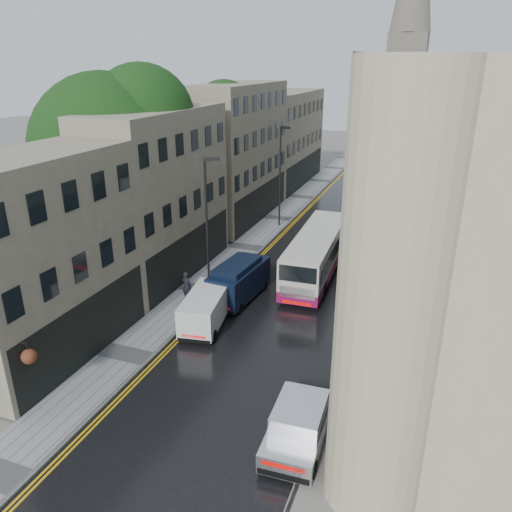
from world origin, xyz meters
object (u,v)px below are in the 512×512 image
Objects in this scene: tree_near at (110,174)px; silver_hatchback at (264,446)px; white_van at (181,321)px; navy_van at (212,288)px; pedestrian at (187,286)px; lamp_post_far at (280,178)px; cream_bus at (289,269)px; lamp_post_near at (207,227)px; white_lorry at (358,221)px; tree_far at (202,153)px.

tree_near is 3.04× the size of silver_hatchback.
navy_van is (-0.01, 3.87, 0.28)m from white_van.
white_van is at bearing 123.60° from pedestrian.
white_van is 20.56m from lamp_post_far.
lamp_post_near is at bearing -160.97° from cream_bus.
silver_hatchback is 13.00m from navy_van.
tree_far is at bearing 167.15° from white_lorry.
white_van is 4.47m from pedestrian.
lamp_post_near reaches higher than silver_hatchback.
cream_bus is 6.03× the size of pedestrian.
cream_bus is at bearing -136.86° from pedestrian.
lamp_post_near is (-4.75, -1.86, 2.83)m from cream_bus.
tree_far reaches higher than white_van.
white_lorry is at bearing 1.59° from lamp_post_far.
white_van is 3.88m from navy_van.
lamp_post_near is (7.03, -13.76, -1.87)m from tree_far.
cream_bus is at bearing 101.31° from silver_hatchback.
pedestrian is at bearing 178.04° from navy_van.
navy_van is at bearing -177.18° from pedestrian.
cream_bus is 5.83m from lamp_post_near.
tree_near is at bearing 167.02° from navy_van.
lamp_post_near is (7.33, -0.76, -2.58)m from tree_near.
tree_near is 9.24m from pedestrian.
lamp_post_far is at bearing 155.84° from white_lorry.
lamp_post_near is (-1.14, 1.95, 3.06)m from navy_van.
pedestrian reaches higher than silver_hatchback.
white_van is at bearing -67.32° from tree_far.
lamp_post_far reaches higher than navy_van.
pedestrian is at bearing -72.79° from lamp_post_far.
tree_near reaches higher than white_van.
tree_far is 31.12m from silver_hatchback.
tree_far is at bearing 103.45° from white_van.
tree_far is 2.73× the size of silver_hatchback.
white_lorry is at bearing 70.69° from navy_van.
tree_near reaches higher than white_lorry.
tree_near is at bearing -11.00° from pedestrian.
white_lorry is 4.15× the size of pedestrian.
silver_hatchback is 9.99m from white_van.
white_van reaches higher than silver_hatchback.
tree_far is 7.34m from lamp_post_far.
lamp_post_near reaches higher than navy_van.
white_van is at bearing -117.48° from cream_bus.
lamp_post_near is (0.67, 1.73, 3.32)m from pedestrian.
white_van is at bearing 133.37° from silver_hatchback.
silver_hatchback is at bearing -93.85° from white_lorry.
white_van is (8.18, -19.58, -5.21)m from tree_far.
white_lorry is at bearing 89.81° from silver_hatchback.
lamp_post_near is 0.98× the size of lamp_post_far.
cream_bus is at bearing -49.76° from lamp_post_far.
cream_bus is 15.09m from silver_hatchback.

